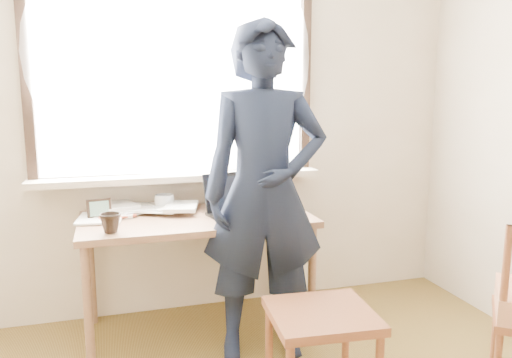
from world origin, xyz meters
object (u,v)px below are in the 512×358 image
object	(u,v)px
mug_dark	(111,223)
work_chair	(321,326)
mug_white	(165,202)
desk	(197,228)
laptop	(237,205)
person	(265,193)

from	to	relation	value
mug_dark	work_chair	bearing A→B (deg)	-37.77
mug_white	mug_dark	xyz separation A→B (m)	(-0.33, -0.44, 0.00)
desk	laptop	world-z (taller)	laptop
person	mug_dark	bearing A→B (deg)	-179.73
laptop	work_chair	world-z (taller)	laptop
laptop	mug_dark	world-z (taller)	laptop
mug_white	mug_dark	distance (m)	0.55
person	desk	bearing A→B (deg)	141.18
desk	mug_white	size ratio (longest dim) A/B	10.89
desk	person	world-z (taller)	person
laptop	person	distance (m)	0.36
work_chair	person	bearing A→B (deg)	99.51
desk	mug_dark	distance (m)	0.56
laptop	mug_dark	xyz separation A→B (m)	(-0.75, -0.19, -0.01)
desk	mug_white	distance (m)	0.30
mug_white	work_chair	distance (m)	1.34
work_chair	person	distance (m)	0.78
mug_white	person	bearing A→B (deg)	-50.16
mug_dark	mug_white	bearing A→B (deg)	53.03
mug_white	work_chair	size ratio (longest dim) A/B	0.25
laptop	person	world-z (taller)	person
desk	person	size ratio (longest dim) A/B	0.74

